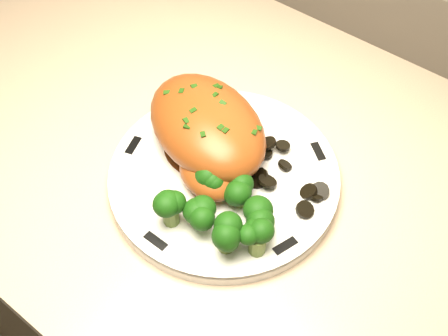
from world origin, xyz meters
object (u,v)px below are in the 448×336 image
Objects in this scene: counter at (291,331)px; broccoli_florets at (223,212)px; plate at (224,177)px; chicken_breast at (207,131)px.

counter reaches higher than broccoli_florets.
counter is 0.50m from broccoli_florets.
broccoli_florets reaches higher than plate.
chicken_breast is 1.68× the size of broccoli_florets.
counter reaches higher than chicken_breast.
chicken_breast reaches higher than broccoli_florets.
chicken_breast is at bearing 156.44° from plate.
broccoli_florets is (0.05, -0.06, 0.04)m from plate.
counter is 15.17× the size of broccoli_florets.
plate is at bearing 127.31° from broccoli_florets.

